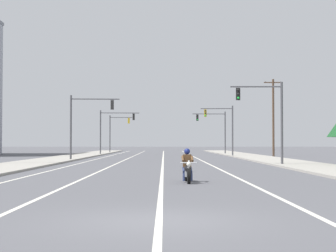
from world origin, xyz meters
name	(u,v)px	position (x,y,z in m)	size (l,w,h in m)	color
ground_plane	(156,221)	(0.00, 0.00, 0.00)	(400.00, 400.00, 0.00)	#515156
lane_stripe_center	(163,159)	(0.06, 45.00, 0.00)	(0.16, 100.00, 0.01)	beige
lane_stripe_left	(128,159)	(-3.67, 45.00, 0.00)	(0.16, 100.00, 0.01)	beige
lane_stripe_right	(198,159)	(3.74, 45.00, 0.00)	(0.16, 100.00, 0.01)	beige
lane_stripe_far_left	(99,159)	(-6.75, 45.00, 0.00)	(0.16, 100.00, 0.01)	beige
sidewalk_kerb_right	(269,159)	(10.33, 40.00, 0.07)	(4.40, 110.00, 0.14)	#9E998E
sidewalk_kerb_left	(56,159)	(-10.33, 40.00, 0.07)	(4.40, 110.00, 0.14)	#9E998E
motorcycle_with_rider	(187,169)	(1.18, 11.28, 0.59)	(0.70, 2.19, 1.46)	black
traffic_signal_near_right	(267,111)	(7.80, 27.56, 4.03)	(3.88, 0.37, 6.20)	#47474C
traffic_signal_near_left	(85,118)	(-7.35, 38.90, 4.09)	(4.68, 0.51, 6.20)	#47474C
traffic_signal_mid_right	(223,123)	(7.41, 53.14, 4.04)	(3.97, 0.41, 6.20)	#47474C
traffic_signal_mid_left	(112,125)	(-7.11, 62.82, 4.14)	(5.52, 0.63, 6.20)	#47474C
traffic_signal_far_right	(216,126)	(7.64, 65.41, 4.10)	(4.84, 0.56, 6.20)	#47474C
traffic_signal_far_left	(116,128)	(-7.77, 76.61, 4.03)	(3.77, 0.38, 6.20)	#47474C
utility_pole_right_far	(273,116)	(13.54, 53.39, 4.95)	(2.25, 0.26, 9.47)	#4C3828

